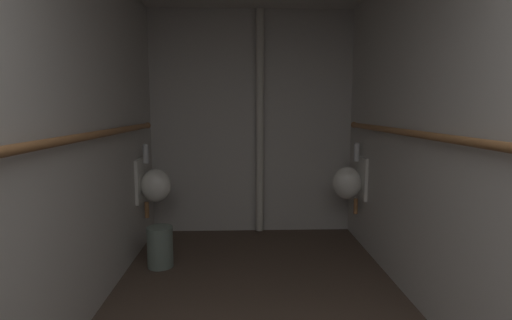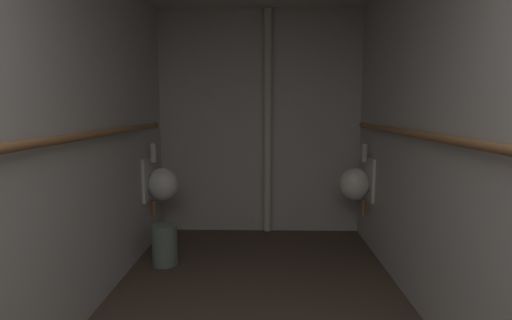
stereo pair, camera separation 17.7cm
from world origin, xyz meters
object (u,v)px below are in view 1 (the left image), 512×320
at_px(standpipe_back_wall, 260,124).
at_px(waste_bin, 160,247).
at_px(urinal_left_mid, 154,184).
at_px(urinal_right_mid, 349,182).

height_order(standpipe_back_wall, waste_bin, standpipe_back_wall).
distance_m(urinal_left_mid, waste_bin, 0.68).
distance_m(urinal_right_mid, waste_bin, 2.00).
relative_size(urinal_right_mid, waste_bin, 2.02).
height_order(urinal_left_mid, waste_bin, urinal_left_mid).
height_order(urinal_left_mid, standpipe_back_wall, standpipe_back_wall).
bearing_deg(waste_bin, urinal_left_mid, 107.35).
xyz_separation_m(urinal_right_mid, waste_bin, (-1.87, -0.52, -0.49)).
bearing_deg(urinal_right_mid, waste_bin, -164.52).
relative_size(standpipe_back_wall, waste_bin, 6.67).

